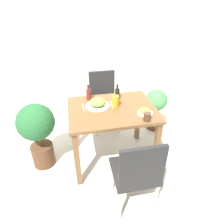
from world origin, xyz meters
name	(u,v)px	position (x,y,z in m)	size (l,w,h in m)	color
ground_plane	(112,157)	(0.00, 0.00, 0.00)	(16.00, 16.00, 0.00)	beige
wall_back	(95,38)	(0.00, 1.36, 1.30)	(8.00, 0.05, 2.60)	beige
dining_table	(112,117)	(0.00, 0.00, 0.65)	(1.01, 0.79, 0.77)	brown
chair_near	(137,172)	(0.08, -0.76, 0.51)	(0.42, 0.42, 0.90)	black
chair_far	(103,97)	(0.03, 0.80, 0.51)	(0.42, 0.42, 0.90)	black
food_plate	(98,103)	(-0.16, 0.08, 0.81)	(0.28, 0.28, 0.10)	white
side_plate	(145,111)	(0.34, -0.18, 0.80)	(0.17, 0.17, 0.06)	white
drink_cup	(147,117)	(0.31, -0.32, 0.81)	(0.08, 0.08, 0.09)	#4C331E
juice_glass	(116,101)	(0.05, 0.04, 0.84)	(0.08, 0.08, 0.14)	orange
sauce_bottle	(89,94)	(-0.24, 0.28, 0.85)	(0.06, 0.06, 0.20)	maroon
condiment_bottle	(117,93)	(0.11, 0.22, 0.85)	(0.06, 0.06, 0.20)	black
fork_utensil	(83,107)	(-0.33, 0.08, 0.77)	(0.02, 0.17, 0.00)	silver
spoon_utensil	(112,105)	(0.01, 0.08, 0.77)	(0.02, 0.20, 0.00)	silver
potted_plant_left	(37,130)	(-0.89, 0.07, 0.54)	(0.44, 0.44, 0.86)	#51331E
potted_plant_right	(156,106)	(0.81, 0.54, 0.42)	(0.34, 0.34, 0.68)	#51331E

